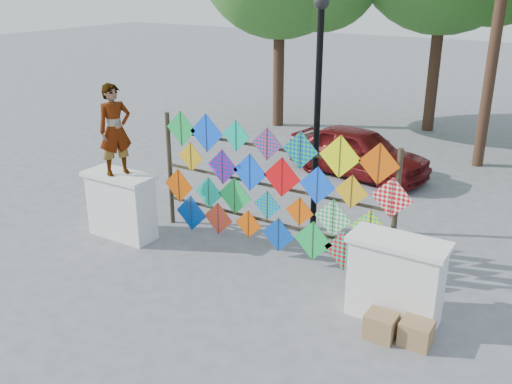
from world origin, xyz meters
TOP-DOWN VIEW (x-y plane):
  - ground at (0.00, 0.00)m, footprint 80.00×80.00m
  - parapet_left at (-2.70, -0.20)m, footprint 1.40×0.65m
  - parapet_right at (2.70, -0.20)m, footprint 1.40×0.65m
  - kite_rack at (0.09, 0.73)m, footprint 4.94×0.24m
  - vendor_woman at (-2.69, -0.20)m, footprint 0.62×0.73m
  - sedan at (-0.23, 5.56)m, footprint 3.82×2.04m
  - lamppost at (0.30, 2.00)m, footprint 0.28×0.28m
  - cardboard_box_near at (2.72, -0.76)m, footprint 0.41×0.37m
  - cardboard_box_far at (3.19, -0.65)m, footprint 0.42×0.39m

SIDE VIEW (x-z plane):
  - ground at x=0.00m, z-range 0.00..0.00m
  - cardboard_box_far at x=3.19m, z-range 0.00..0.35m
  - cardboard_box_near at x=2.72m, z-range 0.00..0.37m
  - sedan at x=-0.23m, z-range 0.00..1.24m
  - parapet_left at x=-2.70m, z-range 0.01..1.29m
  - parapet_right at x=2.70m, z-range 0.01..1.29m
  - kite_rack at x=0.09m, z-range 0.01..2.42m
  - vendor_woman at x=-2.69m, z-range 1.28..2.97m
  - lamppost at x=0.30m, z-range 0.46..4.92m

